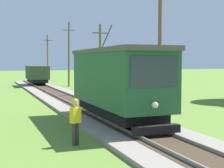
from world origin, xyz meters
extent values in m
cube|color=#235633|center=(0.00, 21.95, 2.30)|extent=(2.50, 8.00, 2.60)
cube|color=#56514C|center=(0.00, 21.95, 3.71)|extent=(2.60, 8.32, 0.22)
cube|color=black|center=(0.00, 21.95, 0.72)|extent=(2.10, 7.04, 0.44)
cube|color=#2D3842|center=(0.00, 17.94, 2.77)|extent=(2.10, 0.03, 1.25)
cube|color=#2D3842|center=(1.26, 21.95, 2.66)|extent=(0.02, 6.72, 1.04)
sphere|color=#F4EAB2|center=(0.00, 17.89, 1.45)|extent=(0.28, 0.28, 0.28)
cylinder|color=black|center=(0.00, 23.55, 4.52)|extent=(0.05, 1.67, 1.19)
cube|color=black|center=(0.00, 17.75, 0.50)|extent=(2.00, 0.36, 0.32)
cylinder|color=black|center=(0.00, 19.71, 0.72)|extent=(1.54, 0.80, 0.80)
cylinder|color=black|center=(0.00, 24.19, 0.72)|extent=(1.54, 0.80, 0.80)
cube|color=#384C33|center=(0.00, 50.38, 1.78)|extent=(2.40, 5.20, 1.70)
cube|color=black|center=(0.00, 50.38, 0.70)|extent=(2.02, 4.78, 0.38)
cylinder|color=black|center=(0.00, 48.82, 0.70)|extent=(1.54, 0.76, 0.76)
cylinder|color=black|center=(0.00, 51.94, 0.70)|extent=(1.54, 0.76, 0.76)
cylinder|color=brown|center=(3.60, 24.13, 4.24)|extent=(0.24, 0.26, 8.48)
cylinder|color=brown|center=(3.60, 35.48, 3.28)|extent=(0.24, 0.43, 6.57)
cube|color=brown|center=(3.60, 35.48, 5.78)|extent=(1.40, 0.10, 0.10)
cylinder|color=silver|center=(3.05, 35.48, 5.88)|extent=(0.08, 0.08, 0.10)
cylinder|color=silver|center=(4.15, 35.48, 5.88)|extent=(0.08, 0.08, 0.10)
cylinder|color=brown|center=(3.60, 47.79, 4.04)|extent=(0.24, 0.65, 8.08)
cube|color=brown|center=(3.60, 47.79, 7.11)|extent=(1.40, 0.10, 0.10)
cylinder|color=silver|center=(3.05, 47.79, 7.21)|extent=(0.08, 0.08, 0.10)
cylinder|color=silver|center=(4.15, 47.79, 7.21)|extent=(0.08, 0.08, 0.10)
cylinder|color=brown|center=(3.60, 63.29, 3.85)|extent=(0.24, 0.49, 7.71)
cube|color=brown|center=(3.60, 63.29, 6.78)|extent=(1.40, 0.10, 0.10)
cylinder|color=silver|center=(3.05, 63.29, 6.88)|extent=(0.08, 0.08, 0.10)
cylinder|color=silver|center=(4.15, 63.29, 6.88)|extent=(0.08, 0.08, 0.10)
cylinder|color=#38332D|center=(-3.18, 18.33, 0.43)|extent=(0.15, 0.15, 0.86)
cylinder|color=#38332D|center=(-3.04, 18.40, 0.43)|extent=(0.15, 0.15, 0.86)
cube|color=yellow|center=(-3.11, 18.36, 1.15)|extent=(0.45, 0.38, 0.58)
sphere|color=tan|center=(-3.11, 18.36, 1.58)|extent=(0.22, 0.22, 0.22)
sphere|color=yellow|center=(-3.11, 18.36, 1.68)|extent=(0.21, 0.21, 0.21)
camera|label=1|loc=(-6.23, 6.08, 3.16)|focal=54.14mm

